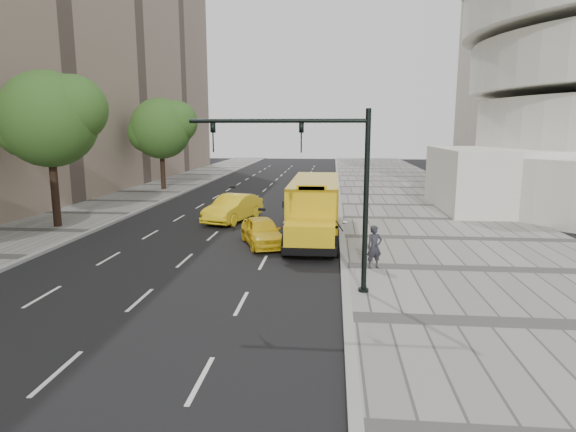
# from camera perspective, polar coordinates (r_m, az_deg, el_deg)

# --- Properties ---
(ground) EXTENTS (140.00, 140.00, 0.00)m
(ground) POSITION_cam_1_polar(r_m,az_deg,el_deg) (26.27, -6.80, -2.40)
(ground) COLOR black
(ground) RESTS_ON ground
(sidewalk_museum) EXTENTS (12.00, 140.00, 0.15)m
(sidewalk_museum) POSITION_cam_1_polar(r_m,az_deg,el_deg) (26.50, 19.50, -2.66)
(sidewalk_museum) COLOR gray
(sidewalk_museum) RESTS_ON ground
(sidewalk_far) EXTENTS (6.00, 140.00, 0.15)m
(sidewalk_far) POSITION_cam_1_polar(r_m,az_deg,el_deg) (30.51, -27.45, -1.59)
(sidewalk_far) COLOR gray
(sidewalk_far) RESTS_ON ground
(curb_museum) EXTENTS (0.30, 140.00, 0.15)m
(curb_museum) POSITION_cam_1_polar(r_m,az_deg,el_deg) (25.69, 6.41, -2.52)
(curb_museum) COLOR gray
(curb_museum) RESTS_ON ground
(curb_far) EXTENTS (0.30, 140.00, 0.15)m
(curb_far) POSITION_cam_1_polar(r_m,az_deg,el_deg) (29.00, -22.46, -1.77)
(curb_far) COLOR gray
(curb_far) RESTS_ON ground
(tree_b) EXTENTS (6.06, 5.38, 8.97)m
(tree_b) POSITION_cam_1_polar(r_m,az_deg,el_deg) (30.60, -26.34, 10.32)
(tree_b) COLOR black
(tree_b) RESTS_ON ground
(tree_c) EXTENTS (6.29, 5.59, 8.58)m
(tree_c) POSITION_cam_1_polar(r_m,az_deg,el_deg) (46.74, -14.71, 10.06)
(tree_c) COLOR black
(tree_c) RESTS_ON ground
(school_bus) EXTENTS (2.96, 11.56, 3.19)m
(school_bus) POSITION_cam_1_polar(r_m,az_deg,el_deg) (26.44, 3.19, 1.62)
(school_bus) COLOR gold
(school_bus) RESTS_ON ground
(taxi_near) EXTENTS (3.01, 4.45, 1.41)m
(taxi_near) POSITION_cam_1_polar(r_m,az_deg,el_deg) (24.00, -3.08, -1.83)
(taxi_near) COLOR yellow
(taxi_near) RESTS_ON ground
(taxi_far) EXTENTS (3.18, 5.39, 1.68)m
(taxi_far) POSITION_cam_1_polar(r_m,az_deg,el_deg) (30.36, -6.52, 0.93)
(taxi_far) COLOR yellow
(taxi_far) RESTS_ON ground
(pedestrian) EXTENTS (0.75, 0.62, 1.77)m
(pedestrian) POSITION_cam_1_polar(r_m,az_deg,el_deg) (19.77, 10.20, -3.64)
(pedestrian) COLOR #26262C
(pedestrian) RESTS_ON sidewalk_museum
(traffic_signal) EXTENTS (6.18, 0.36, 6.40)m
(traffic_signal) POSITION_cam_1_polar(r_m,az_deg,el_deg) (16.31, 4.35, 4.48)
(traffic_signal) COLOR black
(traffic_signal) RESTS_ON ground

